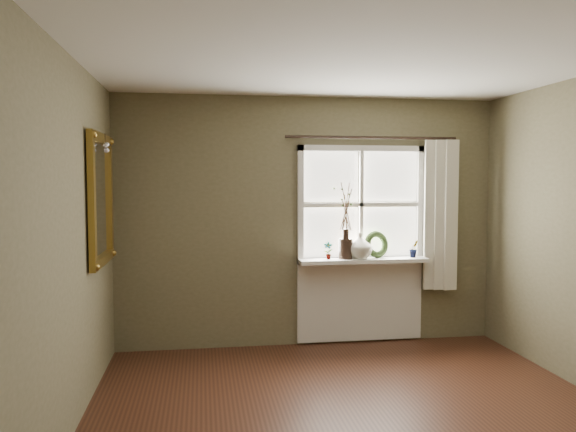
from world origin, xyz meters
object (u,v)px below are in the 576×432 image
at_px(wreath, 376,247).
at_px(gilt_mirror, 101,199).
at_px(dark_jug, 346,249).
at_px(cream_vase, 360,246).

bearing_deg(wreath, gilt_mirror, 177.40).
relative_size(dark_jug, gilt_mirror, 0.19).
height_order(dark_jug, wreath, wreath).
distance_m(cream_vase, gilt_mirror, 2.62).
bearing_deg(cream_vase, wreath, 11.91).
bearing_deg(gilt_mirror, cream_vase, 15.03).
bearing_deg(cream_vase, dark_jug, 180.00).
bearing_deg(wreath, dark_jug, 169.23).
height_order(wreath, gilt_mirror, gilt_mirror).
xyz_separation_m(dark_jug, cream_vase, (0.15, 0.00, 0.03)).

